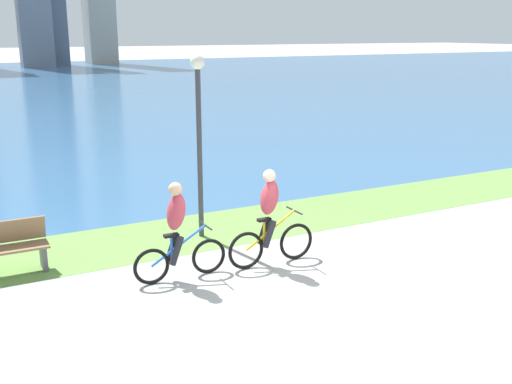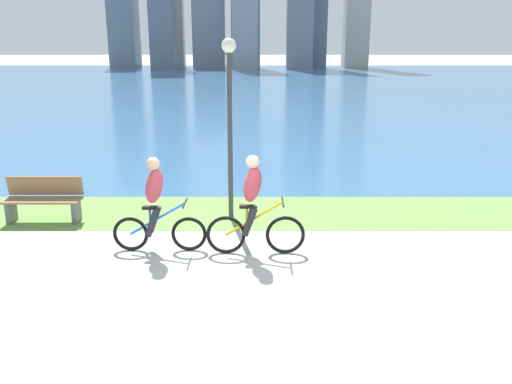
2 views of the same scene
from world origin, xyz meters
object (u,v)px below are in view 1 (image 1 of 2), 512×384
object	(u,v)px
cyclist_lead	(270,218)
bench_near_path	(1,249)
lamppost_tall	(199,119)
cyclist_trailing	(178,231)

from	to	relation	value
cyclist_lead	bench_near_path	xyz separation A→B (m)	(-4.19, 1.68, -0.39)
bench_near_path	lamppost_tall	size ratio (longest dim) A/B	0.42
cyclist_lead	lamppost_tall	bearing A→B (deg)	103.59
cyclist_trailing	bench_near_path	distance (m)	3.01
cyclist_trailing	lamppost_tall	bearing A→B (deg)	57.40
cyclist_lead	lamppost_tall	xyz separation A→B (m)	(-0.47, 1.95, 1.51)
bench_near_path	lamppost_tall	xyz separation A→B (m)	(3.72, 0.27, 1.90)
cyclist_trailing	cyclist_lead	bearing A→B (deg)	-4.36
bench_near_path	cyclist_lead	bearing A→B (deg)	-21.86
bench_near_path	lamppost_tall	distance (m)	4.18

